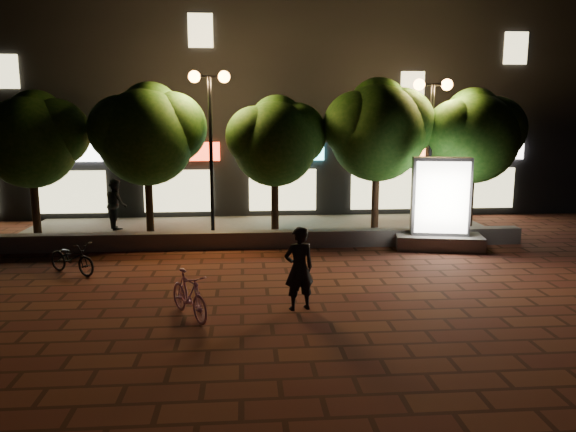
{
  "coord_description": "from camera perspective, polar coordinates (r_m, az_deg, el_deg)",
  "views": [
    {
      "loc": [
        -0.47,
        -11.91,
        3.79
      ],
      "look_at": [
        0.61,
        1.5,
        1.4
      ],
      "focal_mm": 33.82,
      "sensor_mm": 36.0,
      "label": 1
    }
  ],
  "objects": [
    {
      "name": "tree_far_right",
      "position": [
        18.93,
        19.01,
        8.27
      ],
      "size": [
        3.48,
        2.9,
        4.76
      ],
      "color": "#301F12",
      "rests_on": "sidewalk"
    },
    {
      "name": "tree_left",
      "position": [
        17.63,
        -14.49,
        8.65
      ],
      "size": [
        3.6,
        3.0,
        4.89
      ],
      "color": "#301F12",
      "rests_on": "sidewalk"
    },
    {
      "name": "street_lamp_right",
      "position": [
        18.12,
        14.87,
        10.09
      ],
      "size": [
        1.26,
        0.36,
        4.98
      ],
      "color": "black",
      "rests_on": "sidewalk"
    },
    {
      "name": "tree_far_left",
      "position": [
        18.55,
        -25.29,
        7.6
      ],
      "size": [
        3.36,
        2.8,
        4.63
      ],
      "color": "#301F12",
      "rests_on": "sidewalk"
    },
    {
      "name": "scooter_parked",
      "position": [
        14.54,
        -21.77,
        -4.1
      ],
      "size": [
        1.58,
        1.31,
        0.81
      ],
      "primitive_type": "imported",
      "rotation": [
        0.0,
        0.0,
        0.98
      ],
      "color": "black",
      "rests_on": "ground"
    },
    {
      "name": "scooter_pink",
      "position": [
        10.74,
        -10.36,
        -8.15
      ],
      "size": [
        1.14,
        1.54,
        0.92
      ],
      "primitive_type": "imported",
      "rotation": [
        0.0,
        0.0,
        0.52
      ],
      "color": "#BE79A5",
      "rests_on": "ground"
    },
    {
      "name": "street_lamp_left",
      "position": [
        17.14,
        -8.2,
        10.79
      ],
      "size": [
        1.26,
        0.36,
        5.18
      ],
      "color": "black",
      "rests_on": "sidewalk"
    },
    {
      "name": "pedestrian",
      "position": [
        19.47,
        -17.62,
        1.21
      ],
      "size": [
        0.94,
        1.03,
        1.73
      ],
      "primitive_type": "imported",
      "rotation": [
        0.0,
        0.0,
        1.99
      ],
      "color": "black",
      "rests_on": "sidewalk"
    },
    {
      "name": "sidewalk",
      "position": [
        18.79,
        -3.08,
        -1.43
      ],
      "size": [
        16.0,
        5.0,
        0.08
      ],
      "primitive_type": "cube",
      "color": "slate",
      "rests_on": "ground"
    },
    {
      "name": "tree_mid",
      "position": [
        17.41,
        -1.26,
        8.2
      ],
      "size": [
        3.24,
        2.7,
        4.5
      ],
      "color": "#301F12",
      "rests_on": "sidewalk"
    },
    {
      "name": "ground",
      "position": [
        12.51,
        -2.26,
        -7.56
      ],
      "size": [
        80.0,
        80.0,
        0.0
      ],
      "primitive_type": "plane",
      "color": "#5A2C1C",
      "rests_on": "ground"
    },
    {
      "name": "ad_kiosk",
      "position": [
        16.67,
        15.67,
        0.4
      ],
      "size": [
        2.71,
        1.74,
        2.71
      ],
      "color": "slate",
      "rests_on": "ground"
    },
    {
      "name": "rider",
      "position": [
        10.89,
        1.17,
        -5.54
      ],
      "size": [
        0.71,
        0.57,
        1.71
      ],
      "primitive_type": "imported",
      "rotation": [
        0.0,
        0.0,
        3.42
      ],
      "color": "black",
      "rests_on": "ground"
    },
    {
      "name": "retaining_wall",
      "position": [
        16.3,
        -2.85,
        -2.46
      ],
      "size": [
        16.0,
        0.45,
        0.5
      ],
      "primitive_type": "cube",
      "color": "slate",
      "rests_on": "ground"
    },
    {
      "name": "building_block",
      "position": [
        24.93,
        -3.62,
        12.85
      ],
      "size": [
        28.0,
        8.12,
        11.3
      ],
      "color": "black",
      "rests_on": "ground"
    },
    {
      "name": "tree_right",
      "position": [
        17.9,
        9.5,
        9.24
      ],
      "size": [
        3.72,
        3.1,
        5.07
      ],
      "color": "#301F12",
      "rests_on": "sidewalk"
    }
  ]
}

